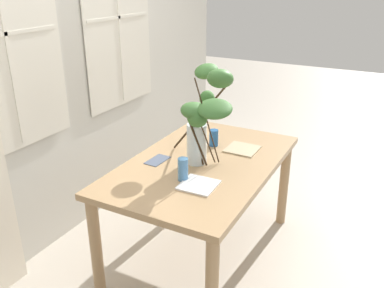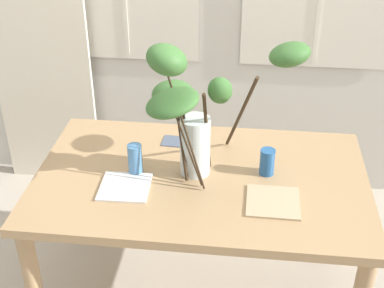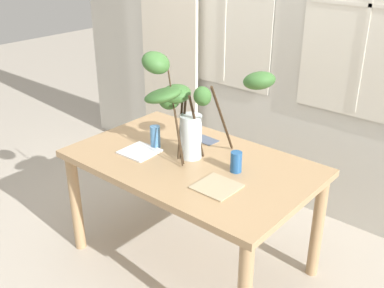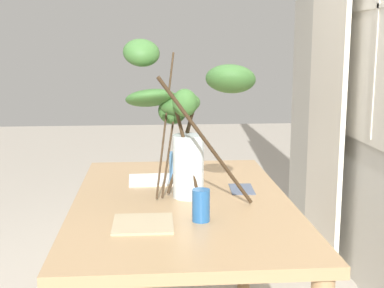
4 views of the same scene
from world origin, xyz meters
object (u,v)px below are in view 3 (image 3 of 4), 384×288
at_px(plate_square_left, 140,151).
at_px(plate_square_right, 217,187).
at_px(dining_table, 192,174).
at_px(drinking_glass_blue_right, 236,162).
at_px(drinking_glass_blue_left, 155,137).
at_px(vase_with_branches, 188,104).

distance_m(plate_square_left, plate_square_right, 0.63).
distance_m(dining_table, plate_square_left, 0.36).
height_order(dining_table, plate_square_right, plate_square_right).
relative_size(dining_table, drinking_glass_blue_right, 12.13).
bearing_deg(plate_square_left, dining_table, 22.30).
distance_m(drinking_glass_blue_right, plate_square_right, 0.22).
bearing_deg(plate_square_left, drinking_glass_blue_left, 78.92).
distance_m(vase_with_branches, drinking_glass_blue_right, 0.43).
bearing_deg(plate_square_right, vase_with_branches, 155.89).
height_order(dining_table, plate_square_left, plate_square_left).
distance_m(vase_with_branches, plate_square_right, 0.51).
bearing_deg(drinking_glass_blue_left, vase_with_branches, -0.43).
xyz_separation_m(dining_table, plate_square_left, (-0.32, -0.13, 0.11)).
relative_size(vase_with_branches, drinking_glass_blue_right, 5.86).
bearing_deg(plate_square_right, dining_table, 152.89).
height_order(drinking_glass_blue_left, plate_square_left, drinking_glass_blue_left).
xyz_separation_m(dining_table, vase_with_branches, (-0.02, -0.01, 0.46)).
bearing_deg(vase_with_branches, dining_table, 37.84).
distance_m(drinking_glass_blue_left, plate_square_right, 0.63).
distance_m(vase_with_branches, plate_square_left, 0.48).
relative_size(dining_table, plate_square_left, 6.97).
bearing_deg(drinking_glass_blue_right, dining_table, -169.46).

